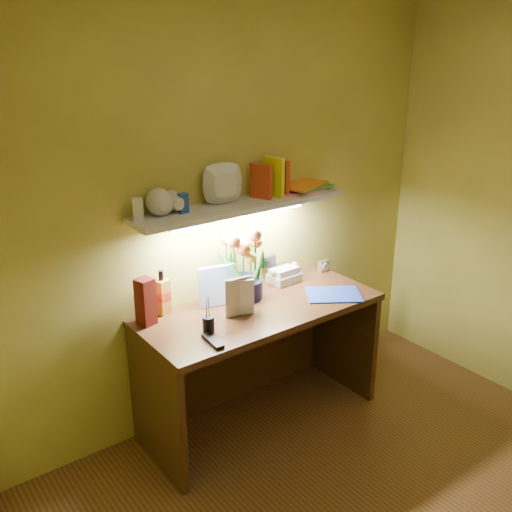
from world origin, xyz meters
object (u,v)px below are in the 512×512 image
Objects in this scene: flower_bouquet at (243,265)px; desk_clock at (324,266)px; telephone at (284,274)px; whisky_bottle at (162,292)px; desk at (261,364)px.

flower_bouquet is 5.46× the size of desk_clock.
whisky_bottle reaches higher than telephone.
whisky_bottle is at bearing 169.63° from flower_bouquet.
telephone is at bearing -3.87° from whisky_bottle.
whisky_bottle is (-0.48, 0.25, 0.50)m from desk.
whisky_bottle is (-0.81, 0.05, 0.07)m from telephone.
flower_bouquet is 1.58× the size of whisky_bottle.
whisky_bottle is at bearing 152.31° from desk.
desk_clock is (0.32, -0.01, -0.02)m from telephone.
flower_bouquet is 0.36m from telephone.
whisky_bottle reaches higher than desk.
telephone is 0.73× the size of whisky_bottle.
desk is 0.58m from telephone.
whisky_bottle is (-1.14, 0.07, 0.09)m from desk_clock.
flower_bouquet is at bearing 90.36° from desk.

